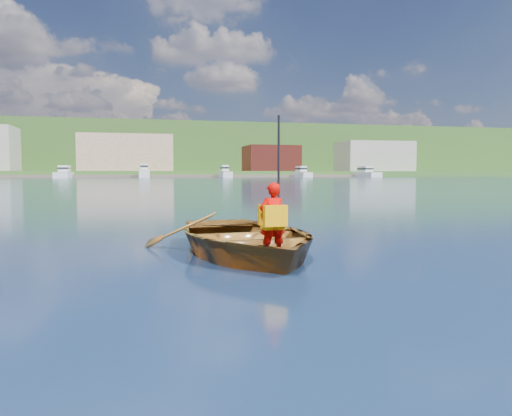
% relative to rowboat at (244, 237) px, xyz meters
% --- Properties ---
extents(ground, '(600.00, 600.00, 0.00)m').
position_rel_rowboat_xyz_m(ground, '(-0.25, -0.25, -0.27)').
color(ground, '#152F41').
rests_on(ground, ground).
extents(rowboat, '(3.27, 4.33, 0.85)m').
position_rel_rowboat_xyz_m(rowboat, '(0.00, 0.00, 0.00)').
color(rowboat, brown).
rests_on(rowboat, ground).
extents(child_paddler, '(0.41, 0.37, 2.04)m').
position_rel_rowboat_xyz_m(child_paddler, '(0.23, -0.88, 0.38)').
color(child_paddler, '#B60501').
rests_on(child_paddler, ground).
extents(shoreline, '(400.00, 140.00, 22.00)m').
position_rel_rowboat_xyz_m(shoreline, '(-0.25, 236.36, 10.05)').
color(shoreline, '#3A5023').
rests_on(shoreline, ground).
extents(dock, '(160.03, 5.28, 0.80)m').
position_rel_rowboat_xyz_m(dock, '(-11.33, 147.75, 0.13)').
color(dock, brown).
rests_on(dock, ground).
extents(waterfront_buildings, '(202.00, 16.00, 14.00)m').
position_rel_rowboat_xyz_m(waterfront_buildings, '(-7.99, 164.75, 7.47)').
color(waterfront_buildings, brown).
rests_on(waterfront_buildings, ground).
extents(marina_yachts, '(142.39, 13.99, 4.37)m').
position_rel_rowboat_xyz_m(marina_yachts, '(-3.25, 143.10, 1.08)').
color(marina_yachts, silver).
rests_on(marina_yachts, ground).
extents(hillside_trees, '(299.00, 84.99, 26.80)m').
position_rel_rowboat_xyz_m(hillside_trees, '(-24.20, 244.38, 19.09)').
color(hillside_trees, '#382314').
rests_on(hillside_trees, ground).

